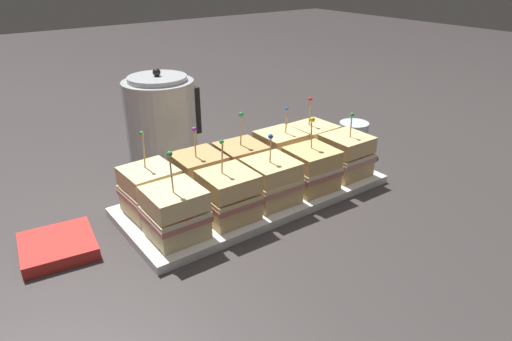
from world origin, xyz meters
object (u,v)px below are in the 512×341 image
object	(u,v)px
serving_platter	(256,195)
sandwich_back_center	(242,163)
sandwich_back_far_left	(150,191)
sandwich_back_left	(199,176)
sandwich_front_far_left	(175,213)
napkin_stack	(58,246)
sandwich_front_left	(228,196)
kettle_steel	(161,120)
sandwich_front_center	(271,181)
drinking_glass	(353,138)
sandwich_front_far_right	(346,155)
sandwich_back_far_right	(312,142)
sandwich_front_right	(311,169)
sandwich_back_right	(280,152)

from	to	relation	value
serving_platter	sandwich_back_center	xyz separation A→B (m)	(0.00, 0.06, 0.06)
sandwich_back_far_left	sandwich_back_left	bearing A→B (deg)	1.01
sandwich_front_far_left	serving_platter	bearing A→B (deg)	13.66
sandwich_back_left	napkin_stack	distance (m)	0.31
sandwich_front_left	sandwich_back_center	world-z (taller)	sandwich_back_center
kettle_steel	napkin_stack	distance (m)	0.46
sandwich_front_far_left	sandwich_front_center	distance (m)	0.23
sandwich_front_far_left	drinking_glass	world-z (taller)	sandwich_front_far_left
sandwich_front_center	serving_platter	bearing A→B (deg)	90.67
napkin_stack	sandwich_back_center	bearing A→B (deg)	0.89
serving_platter	sandwich_back_far_left	xyz separation A→B (m)	(-0.23, 0.05, 0.06)
sandwich_front_left	sandwich_front_far_right	distance (m)	0.34
sandwich_back_far_left	sandwich_back_far_right	size ratio (longest dim) A/B	1.05
sandwich_front_far_left	napkin_stack	size ratio (longest dim) A/B	1.22
sandwich_front_far_right	sandwich_back_center	world-z (taller)	sandwich_back_center
serving_platter	sandwich_front_right	bearing A→B (deg)	-27.45
sandwich_front_right	sandwich_back_far_right	size ratio (longest dim) A/B	1.00
sandwich_back_far_left	drinking_glass	distance (m)	0.60
drinking_glass	sandwich_back_far_right	bearing A→B (deg)	178.39
sandwich_back_center	sandwich_back_far_right	xyz separation A→B (m)	(0.22, 0.00, -0.00)
sandwich_front_right	napkin_stack	size ratio (longest dim) A/B	1.14
sandwich_back_center	kettle_steel	distance (m)	0.28
sandwich_front_far_left	sandwich_front_center	size ratio (longest dim) A/B	1.13
sandwich_front_left	napkin_stack	distance (m)	0.33
sandwich_back_right	drinking_glass	xyz separation A→B (m)	(0.26, -0.00, -0.02)
sandwich_front_far_right	sandwich_back_left	world-z (taller)	sandwich_back_left
sandwich_back_far_left	serving_platter	bearing A→B (deg)	-13.62
serving_platter	kettle_steel	distance (m)	0.35
sandwich_front_center	sandwich_back_left	size ratio (longest dim) A/B	0.95
drinking_glass	sandwich_back_center	bearing A→B (deg)	179.43
sandwich_front_far_right	sandwich_back_center	distance (m)	0.25
sandwich_back_far_left	sandwich_front_far_left	bearing A→B (deg)	-90.43
sandwich_front_center	sandwich_back_far_left	size ratio (longest dim) A/B	0.89
sandwich_front_far_left	sandwich_back_left	size ratio (longest dim) A/B	1.08
kettle_steel	serving_platter	bearing A→B (deg)	-78.33
sandwich_front_left	sandwich_front_far_right	size ratio (longest dim) A/B	1.07
sandwich_front_right	sandwich_back_left	size ratio (longest dim) A/B	1.01
sandwich_front_center	sandwich_front_right	world-z (taller)	sandwich_front_right
sandwich_front_far_left	napkin_stack	distance (m)	0.23
sandwich_front_left	sandwich_front_center	distance (m)	0.11
kettle_steel	napkin_stack	size ratio (longest dim) A/B	1.69
serving_platter	sandwich_back_left	xyz separation A→B (m)	(-0.11, 0.06, 0.06)
sandwich_back_center	kettle_steel	xyz separation A→B (m)	(-0.07, 0.27, 0.05)
serving_platter	sandwich_back_left	world-z (taller)	sandwich_back_left
sandwich_front_far_left	sandwich_front_left	world-z (taller)	sandwich_front_far_left
sandwich_front_far_left	napkin_stack	world-z (taller)	sandwich_front_far_left
sandwich_back_right	serving_platter	bearing A→B (deg)	-153.85
sandwich_front_far_left	napkin_stack	xyz separation A→B (m)	(-0.19, 0.11, -0.05)
sandwich_front_far_left	sandwich_front_center	xyz separation A→B (m)	(0.23, 0.00, -0.00)
sandwich_front_left	drinking_glass	xyz separation A→B (m)	(0.48, 0.11, -0.02)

